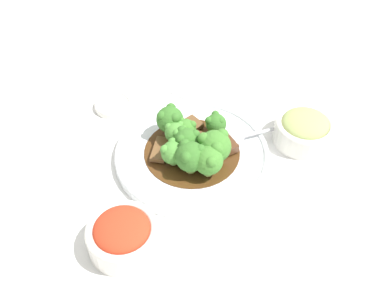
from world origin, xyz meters
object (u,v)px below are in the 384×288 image
sauce_dish (113,105)px  serving_spoon (239,136)px  beef_strip_2 (160,149)px  broccoli_floret_0 (175,132)px  beef_strip_1 (221,142)px  broccoli_floret_7 (170,119)px  broccoli_floret_2 (191,156)px  side_bowl_kimchi (123,235)px  side_bowl_appetizer (304,129)px  broccoli_floret_1 (172,152)px  broccoli_floret_5 (187,140)px  broccoli_floret_3 (208,160)px  beef_strip_0 (203,141)px  main_plate (192,154)px  beef_strip_3 (187,127)px  broccoli_floret_4 (215,123)px  broccoli_floret_8 (186,129)px  broccoli_floret_6 (215,146)px

sauce_dish → serving_spoon: bearing=-68.2°
beef_strip_2 → broccoli_floret_0: 0.04m
beef_strip_1 → broccoli_floret_7: (-0.04, 0.08, 0.03)m
broccoli_floret_2 → side_bowl_kimchi: size_ratio=0.55×
side_bowl_appetizer → beef_strip_2: bearing=146.6°
broccoli_floret_1 → broccoli_floret_5: bearing=-2.7°
beef_strip_2 → broccoli_floret_3: 0.10m
broccoli_floret_1 → broccoli_floret_3: 0.07m
beef_strip_1 → broccoli_floret_3: bearing=-154.1°
beef_strip_1 → broccoli_floret_2: bearing=-175.9°
beef_strip_0 → serving_spoon: size_ratio=0.26×
broccoli_floret_7 → sauce_dish: size_ratio=0.81×
main_plate → sauce_dish: (-0.02, 0.21, -0.00)m
broccoli_floret_2 → broccoli_floret_5: broccoli_floret_2 is taller
beef_strip_2 → beef_strip_3: bearing=7.0°
beef_strip_1 → broccoli_floret_3: size_ratio=1.21×
main_plate → broccoli_floret_7: size_ratio=4.58×
broccoli_floret_0 → side_bowl_appetizer: size_ratio=0.45×
beef_strip_1 → serving_spoon: 0.04m
broccoli_floret_0 → broccoli_floret_7: broccoli_floret_7 is taller
beef_strip_0 → serving_spoon: (0.06, -0.04, -0.00)m
beef_strip_0 → broccoli_floret_7: bearing=111.7°
side_bowl_appetizer → broccoli_floret_1: bearing=153.4°
broccoli_floret_4 → beef_strip_0: bearing=-171.5°
sauce_dish → broccoli_floret_5: bearing=-88.2°
broccoli_floret_8 → broccoli_floret_1: bearing=-157.1°
broccoli_floret_2 → beef_strip_0: bearing=27.5°
broccoli_floret_0 → broccoli_floret_4: (0.07, -0.03, -0.01)m
beef_strip_1 → broccoli_floret_5: broccoli_floret_5 is taller
broccoli_floret_1 → serving_spoon: 0.13m
beef_strip_0 → sauce_dish: size_ratio=0.76×
serving_spoon → beef_strip_2: bearing=148.5°
broccoli_floret_6 → side_bowl_kimchi: 0.21m
broccoli_floret_3 → serving_spoon: broccoli_floret_3 is taller
broccoli_floret_1 → side_bowl_appetizer: broccoli_floret_1 is taller
beef_strip_0 → broccoli_floret_7: broccoli_floret_7 is taller
broccoli_floret_6 → beef_strip_1: bearing=25.4°
serving_spoon → broccoli_floret_1: bearing=161.8°
beef_strip_1 → beef_strip_3: bearing=101.0°
beef_strip_2 → broccoli_floret_0: size_ratio=1.24×
broccoli_floret_6 → side_bowl_appetizer: broccoli_floret_6 is taller
main_plate → broccoli_floret_4: (0.06, 0.00, 0.03)m
broccoli_floret_1 → side_bowl_appetizer: size_ratio=0.42×
main_plate → beef_strip_3: size_ratio=4.93×
beef_strip_1 → broccoli_floret_2: 0.08m
serving_spoon → side_bowl_appetizer: 0.12m
beef_strip_1 → broccoli_floret_4: bearing=64.8°
broccoli_floret_3 → broccoli_floret_5: size_ratio=1.05×
broccoli_floret_8 → broccoli_floret_4: bearing=-23.1°
beef_strip_3 → broccoli_floret_5: (-0.04, -0.04, 0.03)m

